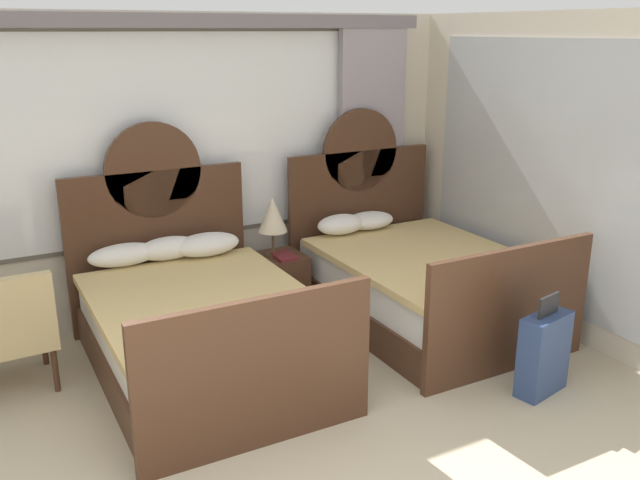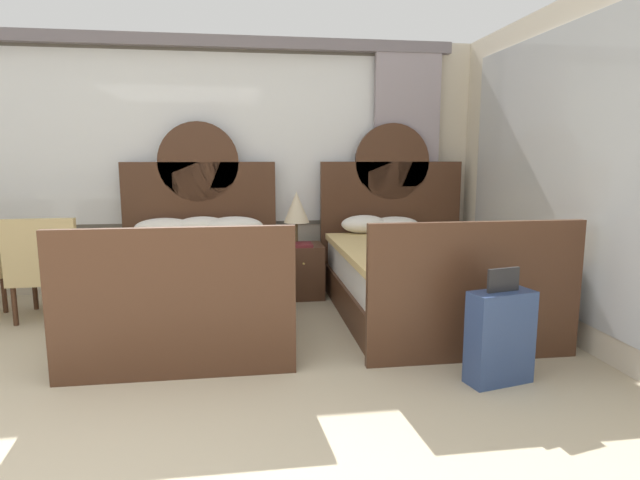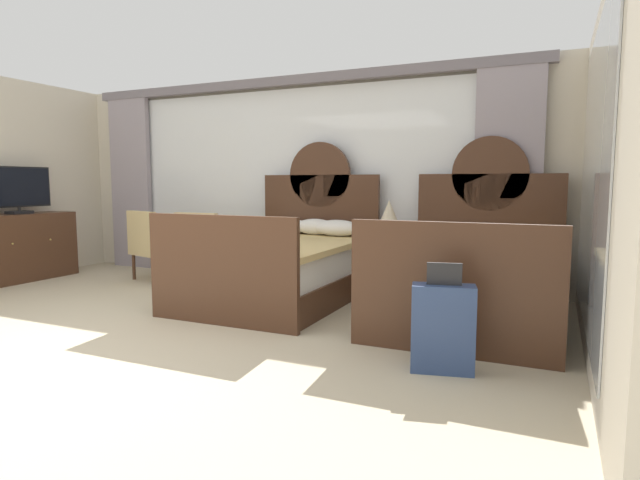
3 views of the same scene
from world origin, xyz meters
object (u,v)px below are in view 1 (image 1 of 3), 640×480
object	(u,v)px
bed_near_window	(199,324)
armchair_by_window_left	(10,328)
bed_near_mirror	(418,280)
book_on_nightstand	(284,256)
suitcase_on_floor	(544,353)
nightstand_between_beds	(279,283)
table_lamp_on_nightstand	(273,215)

from	to	relation	value
bed_near_window	armchair_by_window_left	size ratio (longest dim) A/B	2.41
bed_near_mirror	book_on_nightstand	xyz separation A→B (m)	(-1.02, 0.68, 0.19)
suitcase_on_floor	bed_near_mirror	bearing A→B (deg)	90.53
bed_near_window	bed_near_mirror	bearing A→B (deg)	-0.35
bed_near_window	nightstand_between_beds	distance (m)	1.28
table_lamp_on_nightstand	suitcase_on_floor	bearing A→B (deg)	-64.71
book_on_nightstand	armchair_by_window_left	size ratio (longest dim) A/B	0.28
bed_near_window	table_lamp_on_nightstand	distance (m)	1.38
suitcase_on_floor	nightstand_between_beds	bearing A→B (deg)	114.71
nightstand_between_beds	table_lamp_on_nightstand	distance (m)	0.66
bed_near_window	armchair_by_window_left	world-z (taller)	bed_near_window
bed_near_mirror	nightstand_between_beds	distance (m)	1.29
bed_near_window	suitcase_on_floor	xyz separation A→B (m)	(2.08, -1.52, -0.08)
bed_near_window	armchair_by_window_left	distance (m)	1.34
table_lamp_on_nightstand	armchair_by_window_left	size ratio (longest dim) A/B	0.59
bed_near_window	bed_near_mirror	size ratio (longest dim) A/B	1.00
nightstand_between_beds	table_lamp_on_nightstand	world-z (taller)	table_lamp_on_nightstand
nightstand_between_beds	armchair_by_window_left	distance (m)	2.38
table_lamp_on_nightstand	book_on_nightstand	size ratio (longest dim) A/B	2.12
bed_near_mirror	book_on_nightstand	size ratio (longest dim) A/B	8.65
suitcase_on_floor	bed_near_window	bearing A→B (deg)	143.89
bed_near_window	bed_near_mirror	world-z (taller)	same
bed_near_window	suitcase_on_floor	distance (m)	2.57
armchair_by_window_left	bed_near_mirror	bearing A→B (deg)	-5.94
nightstand_between_beds	armchair_by_window_left	world-z (taller)	armchair_by_window_left
suitcase_on_floor	book_on_nightstand	bearing A→B (deg)	115.36
bed_near_window	suitcase_on_floor	size ratio (longest dim) A/B	2.95
bed_near_window	nightstand_between_beds	world-z (taller)	bed_near_window
armchair_by_window_left	suitcase_on_floor	size ratio (longest dim) A/B	1.22
bed_near_mirror	armchair_by_window_left	xyz separation A→B (m)	(-3.36, 0.35, 0.12)
nightstand_between_beds	armchair_by_window_left	bearing A→B (deg)	-169.84
suitcase_on_floor	table_lamp_on_nightstand	bearing A→B (deg)	115.29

